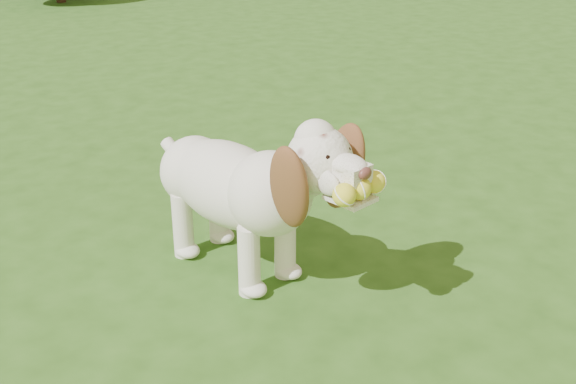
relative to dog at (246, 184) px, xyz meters
name	(u,v)px	position (x,y,z in m)	size (l,w,h in m)	color
ground	(164,230)	(-0.22, 0.62, -0.48)	(80.00, 80.00, 0.00)	#264B15
dog	(246,184)	(0.00, 0.00, 0.00)	(0.72, 1.36, 0.90)	white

